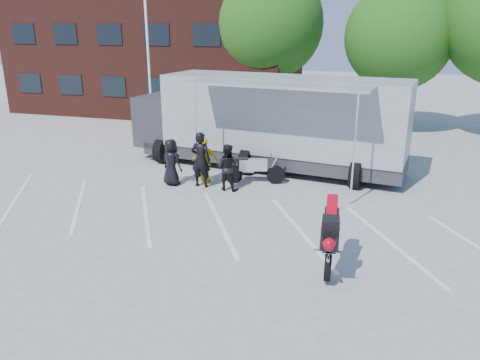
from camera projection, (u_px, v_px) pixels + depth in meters
The scene contains 13 objects.
ground at pixel (201, 234), 12.90m from camera, with size 100.00×100.00×0.00m, color #ADADA7.
parking_bay_lines at pixel (213, 220), 13.81m from camera, with size 18.00×5.00×0.01m, color white.
office_building at pixel (158, 57), 30.91m from camera, with size 18.00×8.00×7.00m, color #4D2019.
flagpole at pixel (152, 35), 22.12m from camera, with size 1.61×0.12×8.00m.
tree_left at pixel (269, 24), 26.25m from camera, with size 6.12×6.12×8.64m.
tree_mid at pixel (399, 37), 23.61m from camera, with size 5.44×5.44×7.68m.
transporter_truck at pixel (270, 168), 18.92m from camera, with size 11.44×5.51×3.64m, color #9A9DA2, non-canonical shape.
parked_motorcycle at pixel (255, 183), 17.07m from camera, with size 0.74×2.23×1.17m, color #BCBCC1, non-canonical shape.
stunt_bike_rider at pixel (328, 268), 11.09m from camera, with size 0.81×1.72×2.02m, color black, non-canonical shape.
spectator_leather_a at pixel (171, 162), 16.67m from camera, with size 0.82×0.53×1.68m, color black.
spectator_leather_b at pixel (201, 160), 16.43m from camera, with size 0.72×0.47×1.98m, color black.
spectator_leather_c at pixel (227, 167), 16.15m from camera, with size 0.80×0.62×1.64m, color black.
spectator_hivis at pixel (205, 161), 16.92m from camera, with size 0.97×0.40×1.65m, color #FFEB0D.
Camera 1 is at (4.45, -10.96, 5.47)m, focal length 35.00 mm.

